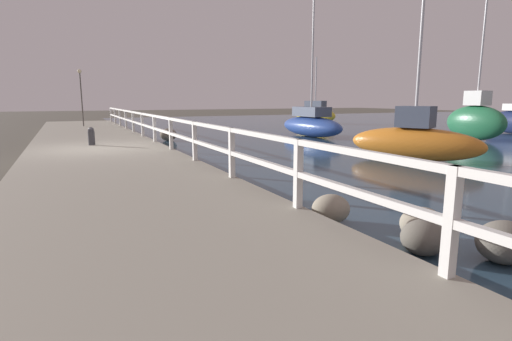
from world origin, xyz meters
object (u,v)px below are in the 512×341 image
at_px(sailboat_yellow, 315,114).
at_px(sailboat_orange, 414,141).
at_px(mooring_bollard, 91,136).
at_px(sailboat_blue, 311,124).
at_px(dock_lamp, 81,88).
at_px(sailboat_green, 475,120).

xyz_separation_m(sailboat_yellow, sailboat_orange, (-8.17, -17.69, -0.12)).
distance_m(mooring_bollard, sailboat_blue, 10.83).
relative_size(sailboat_orange, sailboat_blue, 0.71).
bearing_deg(dock_lamp, sailboat_orange, -61.63).
relative_size(sailboat_yellow, sailboat_orange, 1.04).
distance_m(sailboat_orange, sailboat_blue, 8.28).
height_order(sailboat_orange, sailboat_blue, sailboat_blue).
relative_size(dock_lamp, sailboat_orange, 0.65).
height_order(sailboat_green, sailboat_orange, sailboat_green).
bearing_deg(sailboat_blue, sailboat_orange, -101.34).
bearing_deg(dock_lamp, mooring_bollard, -90.99).
height_order(mooring_bollard, sailboat_green, sailboat_green).
xyz_separation_m(sailboat_yellow, sailboat_blue, (-6.63, -9.55, -0.11)).
distance_m(mooring_bollard, sailboat_yellow, 21.02).
bearing_deg(sailboat_yellow, sailboat_blue, -141.68).
bearing_deg(sailboat_yellow, sailboat_green, -109.95).
distance_m(sailboat_yellow, sailboat_green, 14.35).
distance_m(sailboat_yellow, sailboat_blue, 11.63).
bearing_deg(mooring_bollard, sailboat_blue, 14.01).
height_order(mooring_bollard, sailboat_blue, sailboat_blue).
bearing_deg(sailboat_blue, sailboat_yellow, 54.61).
distance_m(dock_lamp, sailboat_green, 20.77).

